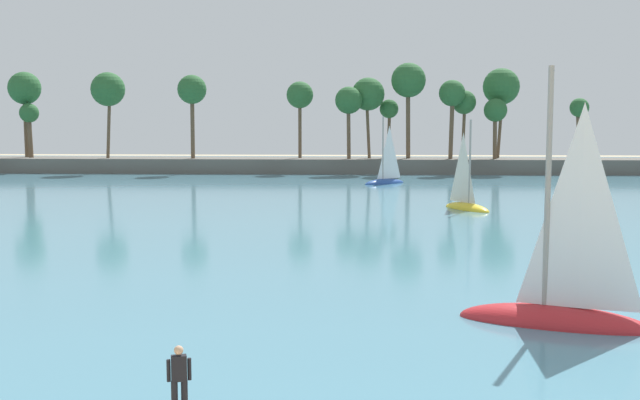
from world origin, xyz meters
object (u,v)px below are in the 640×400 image
at_px(sailboat_mid_bay, 466,201).
at_px(sailboat_far_left, 559,300).
at_px(person_at_waterline, 179,379).
at_px(sailboat_toward_headland, 385,177).

distance_m(sailboat_mid_bay, sailboat_far_left, 32.13).
height_order(sailboat_mid_bay, sailboat_far_left, sailboat_far_left).
bearing_deg(sailboat_mid_bay, person_at_waterline, -106.45).
bearing_deg(person_at_waterline, sailboat_far_left, 38.45).
relative_size(person_at_waterline, sailboat_mid_bay, 0.24).
distance_m(person_at_waterline, sailboat_mid_bay, 42.15).
xyz_separation_m(sailboat_toward_headland, sailboat_far_left, (3.60, -53.97, 0.15)).
xyz_separation_m(person_at_waterline, sailboat_far_left, (10.48, 8.33, -0.03)).
height_order(person_at_waterline, sailboat_far_left, sailboat_far_left).
distance_m(sailboat_toward_headland, sailboat_far_left, 54.09).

